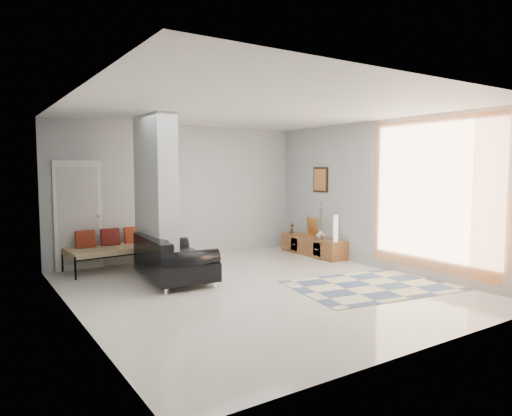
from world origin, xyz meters
TOP-DOWN VIEW (x-y plane):
  - floor at (0.00, 0.00)m, footprint 6.00×6.00m
  - ceiling at (0.00, 0.00)m, footprint 6.00×6.00m
  - wall_back at (0.00, 3.00)m, footprint 6.00×0.00m
  - wall_front at (0.00, -3.00)m, footprint 6.00×0.00m
  - wall_left at (-2.75, 0.00)m, footprint 0.00×6.00m
  - wall_right at (2.75, 0.00)m, footprint 0.00×6.00m
  - partition_column at (-1.10, 1.60)m, footprint 0.35×1.20m
  - hallway_door at (-2.10, 2.96)m, footprint 0.85×0.06m
  - curtain at (2.67, -1.15)m, footprint 0.00×2.55m
  - wall_art at (2.72, 1.69)m, footprint 0.04×0.45m
  - media_console at (2.52, 1.69)m, footprint 0.45×1.75m
  - loveseat at (-1.01, 1.17)m, footprint 1.09×1.73m
  - daybed at (-1.43, 2.62)m, footprint 2.05×1.00m
  - area_rug at (1.60, -0.90)m, footprint 2.81×2.09m
  - cylinder_lamp at (2.50, 0.96)m, footprint 0.10×0.10m
  - bronze_figurine at (2.47, 2.38)m, footprint 0.13×0.13m
  - vase at (2.47, 1.38)m, footprint 0.20×0.20m

SIDE VIEW (x-z plane):
  - floor at x=0.00m, z-range 0.00..0.00m
  - area_rug at x=1.60m, z-range 0.00..0.01m
  - media_console at x=2.52m, z-range -0.20..0.60m
  - loveseat at x=-1.01m, z-range -0.03..0.73m
  - daybed at x=-1.43m, z-range 0.03..0.79m
  - vase at x=2.47m, z-range 0.40..0.59m
  - bronze_figurine at x=2.47m, z-range 0.40..0.63m
  - cylinder_lamp at x=2.50m, z-range 0.40..0.94m
  - hallway_door at x=-2.10m, z-range 0.00..2.04m
  - partition_column at x=-1.10m, z-range 0.00..2.80m
  - wall_back at x=0.00m, z-range -1.60..4.40m
  - wall_front at x=0.00m, z-range -1.60..4.40m
  - wall_left at x=-2.75m, z-range -1.60..4.40m
  - wall_right at x=2.75m, z-range -1.60..4.40m
  - curtain at x=2.67m, z-range 0.17..2.72m
  - wall_art at x=2.72m, z-range 1.38..1.92m
  - ceiling at x=0.00m, z-range 2.80..2.80m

